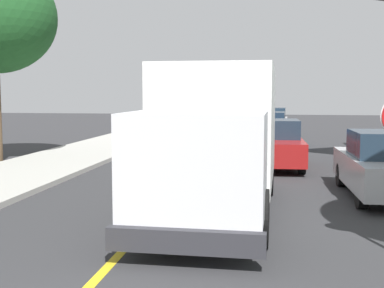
{
  "coord_description": "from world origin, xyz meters",
  "views": [
    {
      "loc": [
        2.4,
        -1.33,
        2.62
      ],
      "look_at": [
        0.55,
        10.64,
        1.4
      ],
      "focal_mm": 47.96,
      "sensor_mm": 36.0,
      "label": 1
    }
  ],
  "objects_px": {
    "parked_car_mid": "(268,130)",
    "parked_van_across": "(384,166)",
    "parked_car_near": "(276,145)",
    "box_truck": "(217,132)",
    "parked_car_far": "(272,122)"
  },
  "relations": [
    {
      "from": "parked_car_mid",
      "to": "parked_car_near",
      "type": "bearing_deg",
      "value": -87.45
    },
    {
      "from": "parked_car_mid",
      "to": "parked_van_across",
      "type": "xyz_separation_m",
      "value": [
        2.94,
        -11.94,
        0.0
      ]
    },
    {
      "from": "parked_car_near",
      "to": "parked_car_mid",
      "type": "bearing_deg",
      "value": 92.55
    },
    {
      "from": "parked_car_near",
      "to": "parked_car_far",
      "type": "bearing_deg",
      "value": 90.43
    },
    {
      "from": "box_truck",
      "to": "parked_car_mid",
      "type": "height_order",
      "value": "box_truck"
    },
    {
      "from": "parked_car_near",
      "to": "parked_car_mid",
      "type": "distance_m",
      "value": 7.1
    },
    {
      "from": "parked_car_near",
      "to": "parked_car_mid",
      "type": "relative_size",
      "value": 0.99
    },
    {
      "from": "parked_car_mid",
      "to": "parked_car_far",
      "type": "xyz_separation_m",
      "value": [
        0.21,
        7.02,
        0.0
      ]
    },
    {
      "from": "box_truck",
      "to": "parked_car_near",
      "type": "xyz_separation_m",
      "value": [
        1.33,
        6.92,
        -0.97
      ]
    },
    {
      "from": "parked_car_near",
      "to": "parked_car_mid",
      "type": "height_order",
      "value": "same"
    },
    {
      "from": "box_truck",
      "to": "parked_car_far",
      "type": "relative_size",
      "value": 1.62
    },
    {
      "from": "box_truck",
      "to": "parked_car_far",
      "type": "height_order",
      "value": "box_truck"
    },
    {
      "from": "box_truck",
      "to": "parked_van_across",
      "type": "relative_size",
      "value": 1.62
    },
    {
      "from": "parked_car_far",
      "to": "parked_van_across",
      "type": "bearing_deg",
      "value": -81.8
    },
    {
      "from": "parked_car_near",
      "to": "parked_van_across",
      "type": "distance_m",
      "value": 5.51
    }
  ]
}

